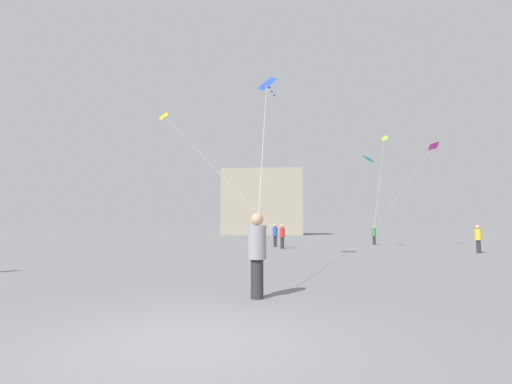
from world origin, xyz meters
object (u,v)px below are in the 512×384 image
object	(u,v)px
person_in_yellow	(478,238)
kite_magenta_delta	(432,148)
kite_amber_delta	(166,119)
building_left_hall	(264,204)
kite_cobalt_delta	(267,86)
person_in_red	(282,235)
person_in_green	(374,234)
kite_cyan_diamond	(369,159)
person_in_grey	(257,251)
kite_lime_diamond	(385,140)
person_in_blue	(275,234)

from	to	relation	value
person_in_yellow	kite_magenta_delta	world-z (taller)	kite_magenta_delta
kite_amber_delta	building_left_hall	size ratio (longest dim) A/B	0.78
person_in_yellow	kite_cobalt_delta	size ratio (longest dim) A/B	0.17
kite_magenta_delta	kite_cobalt_delta	xyz separation A→B (m)	(-13.29, -13.80, 0.11)
person_in_red	kite_cobalt_delta	bearing A→B (deg)	-110.24
person_in_red	kite_cobalt_delta	world-z (taller)	kite_cobalt_delta
person_in_red	kite_magenta_delta	distance (m)	14.68
person_in_green	kite_cyan_diamond	xyz separation A→B (m)	(-1.63, -5.42, 5.75)
kite_cyan_diamond	person_in_grey	bearing A→B (deg)	-110.66
kite_lime_diamond	kite_cobalt_delta	size ratio (longest dim) A/B	1.12
kite_amber_delta	person_in_red	bearing A→B (deg)	-45.14
person_in_yellow	kite_amber_delta	distance (m)	31.78
kite_cyan_diamond	person_in_yellow	bearing A→B (deg)	-45.21
person_in_grey	kite_cobalt_delta	bearing A→B (deg)	121.96
person_in_yellow	kite_magenta_delta	distance (m)	10.46
person_in_green	person_in_yellow	xyz separation A→B (m)	(3.41, -10.50, 0.00)
building_left_hall	person_in_green	bearing A→B (deg)	-76.90
kite_cobalt_delta	person_in_red	bearing A→B (deg)	84.94
person_in_red	kite_lime_diamond	world-z (taller)	kite_lime_diamond
person_in_green	person_in_yellow	world-z (taller)	person_in_yellow
kite_magenta_delta	kite_cyan_diamond	xyz separation A→B (m)	(-5.80, -2.57, -1.35)
person_in_grey	building_left_hall	bearing A→B (deg)	123.77
kite_cyan_diamond	person_in_green	bearing A→B (deg)	73.21
kite_lime_diamond	kite_magenta_delta	distance (m)	11.87
kite_amber_delta	kite_cyan_diamond	bearing A→B (deg)	-31.26
person_in_green	kite_cyan_diamond	size ratio (longest dim) A/B	0.28
kite_lime_diamond	kite_cyan_diamond	bearing A→B (deg)	-110.96
person_in_red	kite_amber_delta	size ratio (longest dim) A/B	0.13
person_in_yellow	kite_cyan_diamond	size ratio (longest dim) A/B	0.28
person_in_green	person_in_grey	distance (m)	27.04
person_in_yellow	kite_amber_delta	world-z (taller)	kite_amber_delta
person_in_blue	kite_cyan_diamond	size ratio (longest dim) A/B	0.30
person_in_blue	building_left_hall	distance (m)	51.57
kite_magenta_delta	kite_amber_delta	world-z (taller)	kite_amber_delta
person_in_grey	kite_magenta_delta	bearing A→B (deg)	91.74
building_left_hall	kite_lime_diamond	bearing A→B (deg)	-69.19
person_in_grey	kite_cyan_diamond	distance (m)	22.12
kite_magenta_delta	person_in_green	bearing A→B (deg)	145.65
building_left_hall	kite_cobalt_delta	bearing A→B (deg)	-88.32
kite_lime_diamond	kite_cyan_diamond	size ratio (longest dim) A/B	1.76
person_in_blue	person_in_green	bearing A→B (deg)	152.49
person_in_green	kite_magenta_delta	distance (m)	8.72
person_in_green	person_in_blue	distance (m)	9.58
person_in_yellow	building_left_hall	world-z (taller)	building_left_hall
person_in_green	kite_lime_diamond	distance (m)	13.96
person_in_red	person_in_yellow	distance (m)	12.33
person_in_blue	kite_cobalt_delta	world-z (taller)	kite_cobalt_delta
person_in_green	kite_magenta_delta	xyz separation A→B (m)	(4.17, -2.85, 7.10)
person_in_grey	person_in_yellow	xyz separation A→B (m)	(12.59, 14.93, -0.10)
person_in_red	kite_amber_delta	bearing A→B (deg)	119.68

